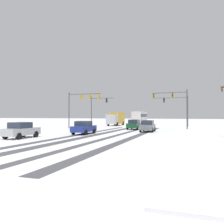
% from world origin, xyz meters
% --- Properties ---
extents(wheel_track_left_lane, '(0.92, 35.54, 0.01)m').
position_xyz_m(wheel_track_left_lane, '(4.95, 16.15, 0.00)').
color(wheel_track_left_lane, '#4C4C51').
rests_on(wheel_track_left_lane, ground).
extents(wheel_track_right_lane, '(0.93, 35.54, 0.01)m').
position_xyz_m(wheel_track_right_lane, '(-1.88, 16.15, 0.00)').
color(wheel_track_right_lane, '#4C4C51').
rests_on(wheel_track_right_lane, ground).
extents(wheel_track_center, '(1.13, 35.54, 0.01)m').
position_xyz_m(wheel_track_center, '(0.03, 16.15, 0.00)').
color(wheel_track_center, '#4C4C51').
rests_on(wheel_track_center, ground).
extents(wheel_track_oncoming, '(0.76, 35.54, 0.01)m').
position_xyz_m(wheel_track_oncoming, '(2.61, 16.15, 0.00)').
color(wheel_track_oncoming, '#4C4C51').
rests_on(wheel_track_oncoming, ground).
extents(sidewalk_kerb_right, '(4.00, 35.54, 0.12)m').
position_xyz_m(sidewalk_kerb_right, '(11.59, 14.54, 0.06)').
color(sidewalk_kerb_right, white).
rests_on(sidewalk_kerb_right, ground).
extents(traffic_signal_near_left, '(6.25, 0.43, 6.50)m').
position_xyz_m(traffic_signal_near_left, '(-7.72, 28.29, 4.80)').
color(traffic_signal_near_left, '#47474C').
rests_on(traffic_signal_near_left, ground).
extents(traffic_signal_far_left, '(5.31, 0.38, 6.50)m').
position_xyz_m(traffic_signal_far_left, '(-8.78, 38.29, 4.38)').
color(traffic_signal_far_left, '#47474C').
rests_on(traffic_signal_far_left, ground).
extents(traffic_signal_near_right, '(5.76, 0.59, 6.50)m').
position_xyz_m(traffic_signal_near_right, '(8.22, 30.42, 4.63)').
color(traffic_signal_near_right, '#47474C').
rests_on(traffic_signal_near_right, ground).
extents(traffic_signal_far_right, '(7.06, 0.57, 6.50)m').
position_xyz_m(traffic_signal_far_right, '(8.20, 42.21, 4.49)').
color(traffic_signal_far_right, '#47474C').
rests_on(traffic_signal_far_right, ground).
extents(car_dark_green_lead, '(1.87, 4.12, 1.62)m').
position_xyz_m(car_dark_green_lead, '(1.92, 28.42, 0.82)').
color(car_dark_green_lead, '#194C2D').
rests_on(car_dark_green_lead, ground).
extents(car_grey_second, '(1.92, 4.14, 1.62)m').
position_xyz_m(car_grey_second, '(4.98, 23.63, 0.82)').
color(car_grey_second, slate).
rests_on(car_grey_second, ground).
extents(car_blue_third, '(1.86, 4.11, 1.62)m').
position_xyz_m(car_blue_third, '(-1.75, 17.00, 0.82)').
color(car_blue_third, '#233899').
rests_on(car_blue_third, ground).
extents(car_silver_fourth, '(1.87, 4.12, 1.62)m').
position_xyz_m(car_silver_fourth, '(-5.63, 10.44, 0.82)').
color(car_silver_fourth, '#B7BABF').
rests_on(car_silver_fourth, ground).
extents(bus_oncoming, '(2.87, 11.06, 3.38)m').
position_xyz_m(bus_oncoming, '(-2.98, 56.14, 1.99)').
color(bus_oncoming, silver).
rests_on(bus_oncoming, ground).
extents(box_truck_delivery, '(2.32, 7.41, 3.02)m').
position_xyz_m(box_truck_delivery, '(-5.38, 41.24, 1.63)').
color(box_truck_delivery, '#B7BABF').
rests_on(box_truck_delivery, ground).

